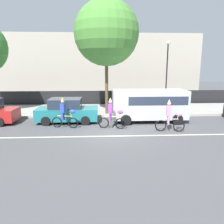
{
  "coord_description": "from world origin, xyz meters",
  "views": [
    {
      "loc": [
        -0.44,
        -11.96,
        3.8
      ],
      "look_at": [
        0.23,
        1.2,
        1.0
      ],
      "focal_mm": 35.0,
      "sensor_mm": 36.0,
      "label": 1
    }
  ],
  "objects_px": {
    "parade_cyclist_purple": "(112,115)",
    "street_lamp_post": "(167,64)",
    "parked_van_silver": "(150,103)",
    "parked_car_teal": "(67,111)",
    "parade_cyclist_cobalt": "(65,115)",
    "parade_cyclist_pink": "(170,117)"
  },
  "relations": [
    {
      "from": "parked_van_silver",
      "to": "street_lamp_post",
      "type": "xyz_separation_m",
      "value": [
        2.69,
        5.41,
        2.71
      ]
    },
    {
      "from": "parade_cyclist_cobalt",
      "to": "parked_car_teal",
      "type": "distance_m",
      "value": 1.41
    },
    {
      "from": "parade_cyclist_pink",
      "to": "street_lamp_post",
      "type": "relative_size",
      "value": 0.33
    },
    {
      "from": "parade_cyclist_cobalt",
      "to": "parked_van_silver",
      "type": "bearing_deg",
      "value": 13.82
    },
    {
      "from": "parked_van_silver",
      "to": "parade_cyclist_purple",
      "type": "bearing_deg",
      "value": -148.1
    },
    {
      "from": "parade_cyclist_cobalt",
      "to": "street_lamp_post",
      "type": "xyz_separation_m",
      "value": [
        8.31,
        6.8,
        3.15
      ]
    },
    {
      "from": "parade_cyclist_purple",
      "to": "street_lamp_post",
      "type": "relative_size",
      "value": 0.33
    },
    {
      "from": "parked_van_silver",
      "to": "parked_car_teal",
      "type": "bearing_deg",
      "value": 179.77
    },
    {
      "from": "parked_car_teal",
      "to": "parade_cyclist_purple",
      "type": "bearing_deg",
      "value": -29.55
    },
    {
      "from": "parade_cyclist_purple",
      "to": "parked_car_teal",
      "type": "bearing_deg",
      "value": 150.45
    },
    {
      "from": "street_lamp_post",
      "to": "parade_cyclist_purple",
      "type": "bearing_deg",
      "value": -127.23
    },
    {
      "from": "parade_cyclist_pink",
      "to": "parked_car_teal",
      "type": "relative_size",
      "value": 0.47
    },
    {
      "from": "parade_cyclist_purple",
      "to": "parade_cyclist_pink",
      "type": "xyz_separation_m",
      "value": [
        3.36,
        -0.79,
        0.0
      ]
    },
    {
      "from": "parade_cyclist_pink",
      "to": "parked_car_teal",
      "type": "xyz_separation_m",
      "value": [
        -6.37,
        2.49,
        -0.06
      ]
    },
    {
      "from": "parked_van_silver",
      "to": "street_lamp_post",
      "type": "relative_size",
      "value": 0.85
    },
    {
      "from": "parked_car_teal",
      "to": "street_lamp_post",
      "type": "xyz_separation_m",
      "value": [
        8.39,
        5.39,
        3.21
      ]
    },
    {
      "from": "parade_cyclist_cobalt",
      "to": "street_lamp_post",
      "type": "relative_size",
      "value": 0.33
    },
    {
      "from": "parade_cyclist_pink",
      "to": "parade_cyclist_cobalt",
      "type": "bearing_deg",
      "value": 170.17
    },
    {
      "from": "parade_cyclist_purple",
      "to": "parked_van_silver",
      "type": "relative_size",
      "value": 0.38
    },
    {
      "from": "parade_cyclist_purple",
      "to": "street_lamp_post",
      "type": "xyz_separation_m",
      "value": [
        5.39,
        7.09,
        3.15
      ]
    },
    {
      "from": "parked_car_teal",
      "to": "street_lamp_post",
      "type": "distance_m",
      "value": 10.48
    },
    {
      "from": "parade_cyclist_purple",
      "to": "street_lamp_post",
      "type": "distance_m",
      "value": 9.45
    }
  ]
}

